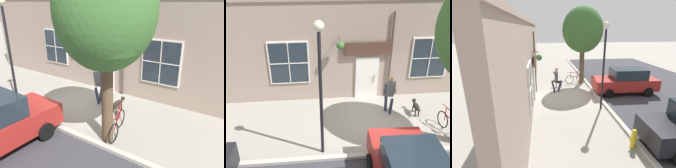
{
  "view_description": "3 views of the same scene",
  "coord_description": "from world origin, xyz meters",
  "views": [
    {
      "loc": [
        6.8,
        6.41,
        4.49
      ],
      "look_at": [
        -0.98,
        1.24,
        0.95
      ],
      "focal_mm": 35.0,
      "sensor_mm": 36.0,
      "label": 1
    },
    {
      "loc": [
        8.5,
        -2.45,
        6.18
      ],
      "look_at": [
        -0.66,
        -1.51,
        1.54
      ],
      "focal_mm": 40.0,
      "sensor_mm": 36.0,
      "label": 2
    },
    {
      "loc": [
        -1.6,
        -10.99,
        4.37
      ],
      "look_at": [
        -0.33,
        -0.79,
        1.08
      ],
      "focal_mm": 28.0,
      "sensor_mm": 36.0,
      "label": 3
    }
  ],
  "objects": [
    {
      "name": "ground_plane",
      "position": [
        0.0,
        0.0,
        0.0
      ],
      "size": [
        90.0,
        90.0,
        0.0
      ],
      "primitive_type": "plane",
      "color": "gray"
    },
    {
      "name": "storefront_facade",
      "position": [
        -2.34,
        -0.01,
        2.39
      ],
      "size": [
        0.95,
        18.0,
        4.78
      ],
      "color": "gray",
      "rests_on": "ground_plane"
    },
    {
      "name": "pedestrian_walking",
      "position": [
        -0.68,
        0.73,
        1.08
      ],
      "size": [
        0.76,
        0.59,
        1.78
      ],
      "color": "#282D47",
      "rests_on": "ground_plane"
    },
    {
      "name": "dog_on_leash",
      "position": [
        -0.47,
        1.92,
        0.38
      ],
      "size": [
        1.06,
        0.28,
        0.59
      ],
      "color": "black",
      "rests_on": "ground_plane"
    },
    {
      "name": "street_tree_by_curb",
      "position": [
        1.61,
        2.79,
        4.09
      ],
      "size": [
        3.15,
        2.84,
        5.98
      ],
      "color": "brown",
      "rests_on": "ground_plane"
    },
    {
      "name": "leaning_bicycle",
      "position": [
        1.05,
        2.82,
        0.38
      ],
      "size": [
        1.69,
        0.45,
        1.01
      ],
      "color": "black",
      "rests_on": "ground_plane"
    },
    {
      "name": "street_lamp",
      "position": [
        1.59,
        -2.29,
        3.07
      ],
      "size": [
        0.32,
        0.32,
        4.67
      ],
      "color": "black",
      "rests_on": "ground_plane"
    }
  ]
}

